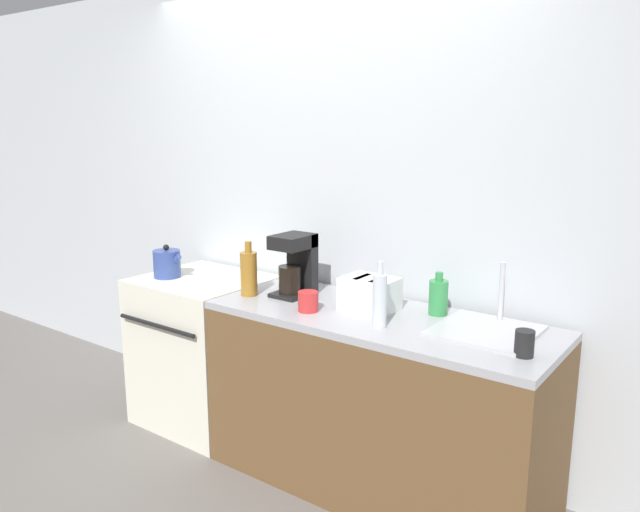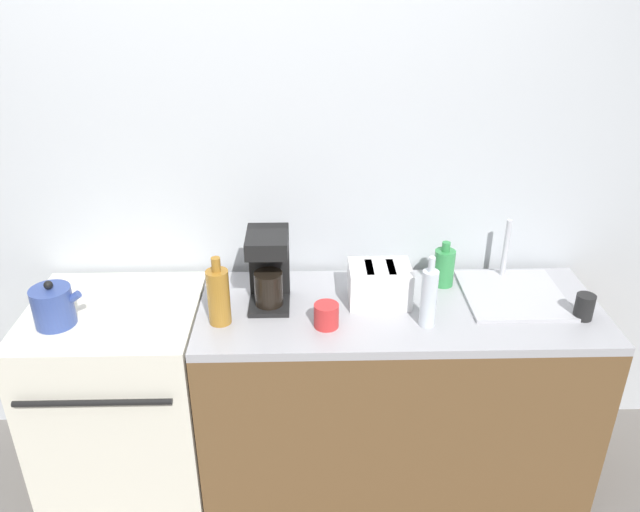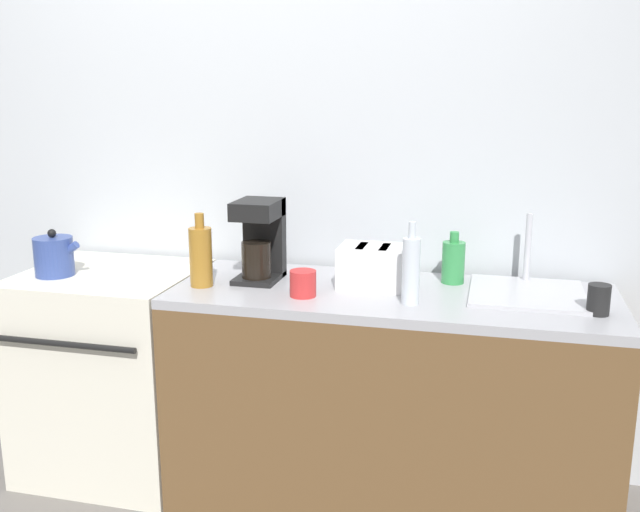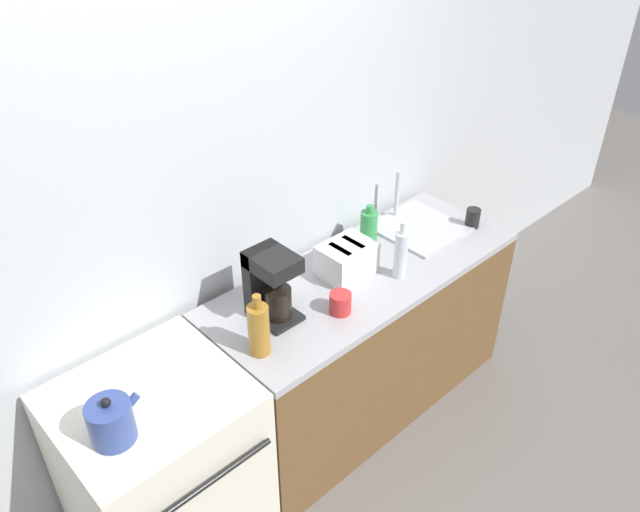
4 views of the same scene
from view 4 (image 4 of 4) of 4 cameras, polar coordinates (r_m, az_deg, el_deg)
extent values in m
plane|color=slate|center=(3.20, 0.13, -21.22)|extent=(12.00, 12.00, 0.00)
cube|color=silver|center=(2.73, -10.00, 4.32)|extent=(8.00, 0.05, 2.60)
cube|color=silver|center=(2.82, -14.15, -18.43)|extent=(0.70, 0.65, 0.88)
cube|color=black|center=(2.50, -15.52, -12.35)|extent=(0.69, 0.63, 0.02)
cylinder|color=black|center=(2.37, -17.24, -15.84)|extent=(0.21, 0.21, 0.01)
cylinder|color=black|center=(2.46, -10.70, -12.37)|extent=(0.21, 0.21, 0.01)
cylinder|color=black|center=(2.55, -20.19, -12.12)|extent=(0.21, 0.21, 0.01)
cylinder|color=black|center=(2.63, -14.05, -9.08)|extent=(0.21, 0.21, 0.01)
cylinder|color=black|center=(2.43, -10.48, -19.96)|extent=(0.60, 0.02, 0.02)
cube|color=brown|center=(3.32, 3.86, -7.81)|extent=(1.67, 0.64, 0.84)
cube|color=#A3A3A8|center=(3.04, 4.17, -1.62)|extent=(1.67, 0.64, 0.04)
cylinder|color=#33478C|center=(2.33, -18.56, -14.21)|extent=(0.16, 0.16, 0.16)
sphere|color=black|center=(2.26, -19.01, -12.55)|extent=(0.03, 0.03, 0.03)
cylinder|color=#33478C|center=(2.32, -17.06, -12.85)|extent=(0.09, 0.03, 0.08)
cube|color=white|center=(2.96, 2.43, -0.31)|extent=(0.25, 0.20, 0.16)
cube|color=black|center=(2.90, 1.84, 0.60)|extent=(0.03, 0.14, 0.01)
cube|color=black|center=(2.95, 3.07, 1.25)|extent=(0.03, 0.14, 0.01)
cube|color=black|center=(2.75, -4.13, -5.34)|extent=(0.17, 0.22, 0.02)
cube|color=black|center=(2.71, -5.34, -2.07)|extent=(0.17, 0.06, 0.32)
cube|color=black|center=(2.58, -4.38, -0.57)|extent=(0.17, 0.22, 0.07)
cylinder|color=black|center=(2.68, -3.82, -4.27)|extent=(0.12, 0.12, 0.14)
cube|color=#B7B7BC|center=(3.39, 9.07, 2.58)|extent=(0.42, 0.42, 0.01)
cylinder|color=silver|center=(3.41, 7.05, 5.58)|extent=(0.02, 0.02, 0.28)
cylinder|color=#9E6B23|center=(2.51, -5.61, -6.75)|extent=(0.09, 0.09, 0.23)
cylinder|color=#9E6B23|center=(2.42, -5.80, -4.18)|extent=(0.04, 0.04, 0.06)
cylinder|color=#338C47|center=(3.22, 4.48, 2.73)|extent=(0.09, 0.09, 0.16)
cylinder|color=#338C47|center=(3.17, 4.57, 4.31)|extent=(0.04, 0.04, 0.04)
cylinder|color=silver|center=(2.95, 7.37, 0.07)|extent=(0.06, 0.06, 0.24)
cylinder|color=silver|center=(2.87, 7.59, 2.55)|extent=(0.03, 0.03, 0.06)
cylinder|color=black|center=(3.44, 13.79, 3.40)|extent=(0.08, 0.08, 0.11)
cylinder|color=red|center=(2.75, 1.87, -4.31)|extent=(0.10, 0.10, 0.10)
camera|label=1|loc=(3.47, 57.42, 3.94)|focal=35.00mm
camera|label=2|loc=(1.61, 63.70, 0.10)|focal=35.00mm
camera|label=3|loc=(2.60, 61.00, -7.95)|focal=40.00mm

